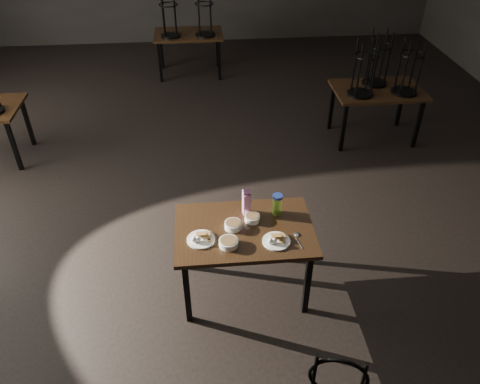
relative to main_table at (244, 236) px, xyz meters
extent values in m
plane|color=black|center=(-0.29, 1.15, -0.67)|extent=(12.00, 12.00, 0.00)
cube|color=black|center=(0.00, 0.00, 0.06)|extent=(1.20, 0.80, 0.04)
cube|color=black|center=(-0.52, -0.32, -0.32)|extent=(0.05, 0.05, 0.71)
cube|color=black|center=(0.52, -0.32, -0.32)|extent=(0.05, 0.05, 0.71)
cube|color=black|center=(-0.52, 0.32, -0.32)|extent=(0.05, 0.05, 0.71)
cube|color=black|center=(0.52, 0.32, -0.32)|extent=(0.05, 0.05, 0.71)
cylinder|color=white|center=(-0.38, -0.11, 0.09)|extent=(0.24, 0.24, 0.01)
cube|color=#AB723C|center=(-0.37, -0.07, 0.14)|extent=(0.09, 0.08, 0.04)
cube|color=#AB723C|center=(-0.34, -0.07, 0.14)|extent=(0.10, 0.10, 0.03)
ellipsoid|color=white|center=(-0.43, -0.14, 0.12)|extent=(0.05, 0.05, 0.06)
ellipsoid|color=white|center=(-0.40, -0.14, 0.12)|extent=(0.05, 0.05, 0.06)
cylinder|color=white|center=(0.25, -0.19, 0.09)|extent=(0.23, 0.23, 0.01)
cube|color=#AB723C|center=(0.25, -0.15, 0.13)|extent=(0.08, 0.08, 0.04)
cube|color=#AB723C|center=(0.28, -0.15, 0.13)|extent=(0.10, 0.10, 0.03)
ellipsoid|color=white|center=(0.19, -0.22, 0.12)|extent=(0.05, 0.05, 0.06)
ellipsoid|color=white|center=(0.23, -0.22, 0.12)|extent=(0.05, 0.05, 0.06)
cylinder|color=white|center=(-0.10, 0.02, 0.11)|extent=(0.15, 0.15, 0.06)
cylinder|color=brown|center=(-0.10, 0.02, 0.13)|extent=(0.13, 0.13, 0.01)
cylinder|color=white|center=(0.08, 0.10, 0.11)|extent=(0.14, 0.14, 0.05)
cylinder|color=brown|center=(0.08, 0.10, 0.12)|extent=(0.12, 0.12, 0.01)
cylinder|color=white|center=(-0.15, -0.20, 0.11)|extent=(0.16, 0.16, 0.06)
cylinder|color=brown|center=(-0.15, -0.20, 0.13)|extent=(0.14, 0.14, 0.01)
cube|color=#9A1C79|center=(0.04, 0.21, 0.19)|extent=(0.08, 0.08, 0.22)
cube|color=#9A1C79|center=(0.04, 0.21, 0.32)|extent=(0.08, 0.08, 0.07)
cylinder|color=#80BE38|center=(0.31, 0.19, 0.17)|extent=(0.09, 0.09, 0.17)
cylinder|color=navy|center=(0.31, 0.19, 0.27)|extent=(0.10, 0.10, 0.03)
ellipsoid|color=silver|center=(0.43, -0.12, 0.08)|extent=(0.06, 0.07, 0.01)
cube|color=silver|center=(0.43, -0.23, 0.08)|extent=(0.04, 0.14, 0.00)
torus|color=black|center=(0.47, -1.40, -0.01)|extent=(0.38, 0.14, 0.39)
cube|color=black|center=(-2.70, 2.31, -0.32)|extent=(0.05, 0.05, 0.71)
cube|color=black|center=(-2.70, 2.95, -0.32)|extent=(0.05, 0.05, 0.71)
cube|color=black|center=(2.11, 2.70, 0.06)|extent=(1.20, 0.80, 0.04)
cube|color=black|center=(1.59, 2.38, -0.32)|extent=(0.05, 0.05, 0.71)
cube|color=black|center=(2.63, 2.38, -0.32)|extent=(0.05, 0.05, 0.71)
cube|color=black|center=(1.59, 3.02, -0.32)|extent=(0.05, 0.05, 0.71)
cube|color=black|center=(2.63, 3.02, -0.32)|extent=(0.05, 0.05, 0.71)
cylinder|color=black|center=(1.81, 2.55, 0.09)|extent=(0.34, 0.34, 0.03)
torus|color=black|center=(1.81, 2.55, 0.59)|extent=(0.32, 0.32, 0.02)
cylinder|color=black|center=(1.91, 2.65, 0.46)|extent=(0.03, 0.03, 0.70)
cylinder|color=black|center=(1.71, 2.65, 0.46)|extent=(0.03, 0.03, 0.70)
cylinder|color=black|center=(1.71, 2.45, 0.46)|extent=(0.03, 0.03, 0.70)
cylinder|color=black|center=(1.91, 2.45, 0.46)|extent=(0.03, 0.03, 0.70)
cylinder|color=black|center=(2.41, 2.55, 0.09)|extent=(0.34, 0.34, 0.03)
torus|color=black|center=(2.41, 2.55, 0.59)|extent=(0.32, 0.32, 0.02)
cylinder|color=black|center=(2.51, 2.65, 0.46)|extent=(0.03, 0.03, 0.70)
cylinder|color=black|center=(2.31, 2.65, 0.46)|extent=(0.03, 0.03, 0.70)
cylinder|color=black|center=(2.31, 2.45, 0.46)|extent=(0.03, 0.03, 0.70)
cylinder|color=black|center=(2.51, 2.45, 0.46)|extent=(0.03, 0.03, 0.70)
cylinder|color=black|center=(2.11, 2.88, 0.09)|extent=(0.34, 0.34, 0.03)
torus|color=black|center=(2.11, 2.88, 0.59)|extent=(0.32, 0.32, 0.02)
cylinder|color=black|center=(2.21, 2.98, 0.46)|extent=(0.03, 0.03, 0.70)
cylinder|color=black|center=(2.01, 2.98, 0.46)|extent=(0.03, 0.03, 0.70)
cylinder|color=black|center=(2.01, 2.78, 0.46)|extent=(0.03, 0.03, 0.70)
cylinder|color=black|center=(2.21, 2.78, 0.46)|extent=(0.03, 0.03, 0.70)
cube|color=black|center=(-0.45, 5.31, 0.06)|extent=(1.20, 0.80, 0.04)
cube|color=black|center=(-0.97, 4.99, -0.32)|extent=(0.05, 0.05, 0.71)
cube|color=black|center=(0.07, 4.99, -0.32)|extent=(0.05, 0.05, 0.71)
cube|color=black|center=(-0.97, 5.63, -0.32)|extent=(0.05, 0.05, 0.71)
cube|color=black|center=(0.07, 5.63, -0.32)|extent=(0.05, 0.05, 0.71)
cylinder|color=black|center=(-0.75, 5.16, 0.09)|extent=(0.34, 0.34, 0.03)
torus|color=black|center=(-0.75, 5.16, 0.59)|extent=(0.32, 0.32, 0.02)
cylinder|color=black|center=(-0.66, 5.26, 0.46)|extent=(0.03, 0.03, 0.70)
cylinder|color=black|center=(-0.85, 5.26, 0.46)|extent=(0.03, 0.03, 0.70)
cylinder|color=black|center=(-0.85, 5.06, 0.46)|extent=(0.03, 0.03, 0.70)
cylinder|color=black|center=(-0.66, 5.06, 0.46)|extent=(0.03, 0.03, 0.70)
cylinder|color=black|center=(-0.15, 5.16, 0.09)|extent=(0.34, 0.34, 0.03)
torus|color=black|center=(-0.15, 5.16, 0.59)|extent=(0.32, 0.32, 0.02)
cylinder|color=black|center=(-0.06, 5.26, 0.46)|extent=(0.03, 0.03, 0.70)
cylinder|color=black|center=(-0.25, 5.26, 0.46)|extent=(0.03, 0.03, 0.70)
cylinder|color=black|center=(-0.25, 5.06, 0.46)|extent=(0.03, 0.03, 0.70)
cylinder|color=black|center=(-0.06, 5.06, 0.46)|extent=(0.03, 0.03, 0.70)
camera|label=1|loc=(-0.32, -3.03, 2.74)|focal=35.00mm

